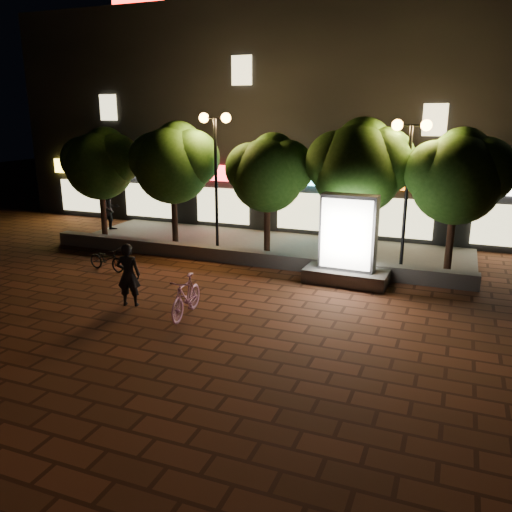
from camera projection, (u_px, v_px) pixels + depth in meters
The scene contains 16 objects.
ground at pixel (187, 299), 15.11m from camera, with size 80.00×80.00×0.00m, color #5B2E1C.
retaining_wall at pixel (241, 257), 18.63m from camera, with size 16.00×0.45×0.50m, color #63615B.
sidewalk at pixel (265, 246), 20.93m from camera, with size 16.00×5.00×0.08m, color #63615B.
building_block at pixel (311, 118), 25.41m from camera, with size 28.00×8.12×11.30m.
tree_far_left at pixel (101, 161), 21.57m from camera, with size 3.36×2.80×4.63m.
tree_left at pixel (174, 161), 20.30m from camera, with size 3.60×3.00×4.89m.
tree_mid at pixel (269, 170), 18.95m from camera, with size 3.24×2.70×4.50m.
tree_right at pixel (360, 164), 17.69m from camera, with size 3.72×3.10×5.07m.
tree_far_right at pixel (459, 174), 16.61m from camera, with size 3.48×2.90×4.76m.
street_lamp_left at pixel (215, 147), 19.22m from camera, with size 1.26×0.36×5.18m.
street_lamp_right at pixel (409, 156), 16.78m from camera, with size 1.26×0.36×4.98m.
ad_kiosk at pixel (348, 248), 16.30m from camera, with size 2.68×1.42×2.84m.
scooter_pink at pixel (186, 296), 13.72m from camera, with size 0.52×1.84×1.11m, color #C27CB1.
rider at pixel (128, 275), 14.38m from camera, with size 0.66×0.43×1.81m, color black.
scooter_parked at pixel (107, 259), 17.74m from camera, with size 0.54×1.54×0.81m, color black.
pedestrian at pixel (110, 209), 23.33m from camera, with size 0.94×0.73×1.94m, color black.
Camera 1 is at (7.09, -12.48, 5.28)m, focal length 36.20 mm.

